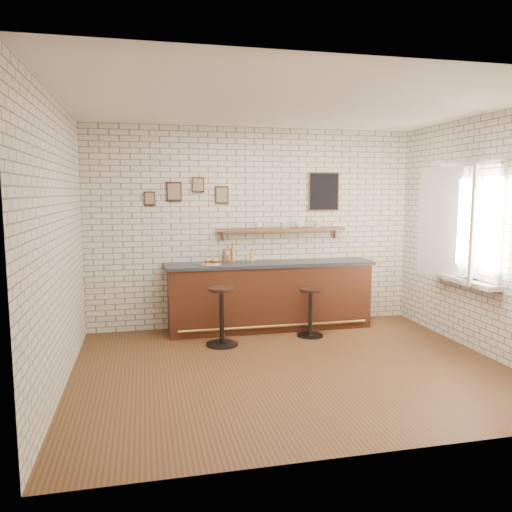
% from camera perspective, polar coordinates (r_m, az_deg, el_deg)
% --- Properties ---
extents(ground, '(5.00, 5.00, 0.00)m').
position_cam_1_polar(ground, '(6.00, 4.07, -12.61)').
color(ground, brown).
rests_on(ground, ground).
extents(bar_counter, '(3.10, 0.65, 1.01)m').
position_cam_1_polar(bar_counter, '(7.48, 1.60, -4.53)').
color(bar_counter, '#451F12').
rests_on(bar_counter, ground).
extents(sandwich_plate, '(0.28, 0.28, 0.01)m').
position_cam_1_polar(sandwich_plate, '(7.18, -5.14, -0.93)').
color(sandwich_plate, white).
rests_on(sandwich_plate, bar_counter).
extents(ciabatta_sandwich, '(0.23, 0.16, 0.07)m').
position_cam_1_polar(ciabatta_sandwich, '(7.17, -5.07, -0.59)').
color(ciabatta_sandwich, tan).
rests_on(ciabatta_sandwich, sandwich_plate).
extents(potato_chips, '(0.26, 0.17, 0.00)m').
position_cam_1_polar(potato_chips, '(7.17, -5.33, -0.88)').
color(potato_chips, '#D8964C').
rests_on(potato_chips, sandwich_plate).
extents(bitters_bottle_brown, '(0.06, 0.06, 0.20)m').
position_cam_1_polar(bitters_bottle_brown, '(7.42, -3.67, -0.07)').
color(bitters_bottle_brown, brown).
rests_on(bitters_bottle_brown, bar_counter).
extents(bitters_bottle_white, '(0.06, 0.06, 0.22)m').
position_cam_1_polar(bitters_bottle_white, '(7.44, -2.66, 0.03)').
color(bitters_bottle_white, white).
rests_on(bitters_bottle_white, bar_counter).
extents(bitters_bottle_amber, '(0.06, 0.06, 0.27)m').
position_cam_1_polar(bitters_bottle_amber, '(7.44, -2.71, 0.18)').
color(bitters_bottle_amber, '#AE641C').
rests_on(bitters_bottle_amber, bar_counter).
extents(condiment_bottle_yellow, '(0.06, 0.06, 0.18)m').
position_cam_1_polar(condiment_bottle_yellow, '(7.50, -0.48, -0.00)').
color(condiment_bottle_yellow, yellow).
rests_on(condiment_bottle_yellow, bar_counter).
extents(bar_stool_left, '(0.44, 0.44, 0.79)m').
position_cam_1_polar(bar_stool_left, '(6.71, -3.93, -6.68)').
color(bar_stool_left, black).
rests_on(bar_stool_left, ground).
extents(bar_stool_right, '(0.38, 0.38, 0.69)m').
position_cam_1_polar(bar_stool_right, '(7.16, 6.24, -6.25)').
color(bar_stool_right, black).
rests_on(bar_stool_right, ground).
extents(wall_shelf, '(2.00, 0.18, 0.18)m').
position_cam_1_polar(wall_shelf, '(7.60, 2.92, 3.05)').
color(wall_shelf, brown).
rests_on(wall_shelf, ground).
extents(shelf_cup_a, '(0.13, 0.13, 0.09)m').
position_cam_1_polar(shelf_cup_a, '(7.50, 0.26, 3.50)').
color(shelf_cup_a, white).
rests_on(shelf_cup_a, wall_shelf).
extents(shelf_cup_b, '(0.12, 0.12, 0.09)m').
position_cam_1_polar(shelf_cup_b, '(7.60, 3.22, 3.54)').
color(shelf_cup_b, white).
rests_on(shelf_cup_b, wall_shelf).
extents(shelf_cup_c, '(0.15, 0.15, 0.10)m').
position_cam_1_polar(shelf_cup_c, '(7.67, 4.98, 3.60)').
color(shelf_cup_c, white).
rests_on(shelf_cup_c, wall_shelf).
extents(shelf_cup_d, '(0.14, 0.14, 0.10)m').
position_cam_1_polar(shelf_cup_d, '(7.77, 7.05, 3.64)').
color(shelf_cup_d, white).
rests_on(shelf_cup_d, wall_shelf).
extents(back_wall_decor, '(2.96, 0.02, 0.56)m').
position_cam_1_polar(back_wall_decor, '(7.61, 1.52, 7.34)').
color(back_wall_decor, black).
rests_on(back_wall_decor, ground).
extents(window_sill, '(0.20, 1.35, 0.06)m').
position_cam_1_polar(window_sill, '(7.08, 22.37, -2.53)').
color(window_sill, white).
rests_on(window_sill, ground).
extents(casement_window, '(0.40, 1.30, 1.56)m').
position_cam_1_polar(casement_window, '(6.97, 22.38, 3.54)').
color(casement_window, white).
rests_on(casement_window, ground).
extents(book_lower, '(0.22, 0.26, 0.02)m').
position_cam_1_polar(book_lower, '(7.00, 22.62, -2.31)').
color(book_lower, tan).
rests_on(book_lower, window_sill).
extents(book_upper, '(0.24, 0.26, 0.02)m').
position_cam_1_polar(book_upper, '(6.98, 22.67, -2.18)').
color(book_upper, tan).
rests_on(book_upper, book_lower).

